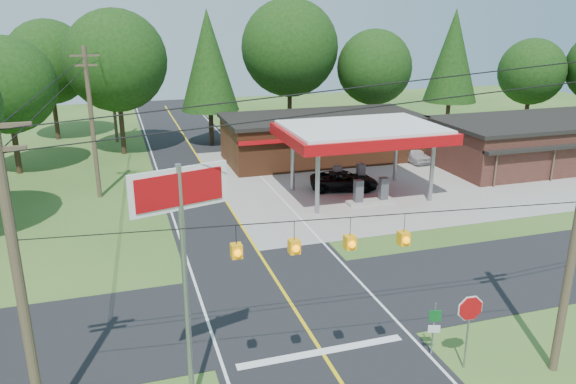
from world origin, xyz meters
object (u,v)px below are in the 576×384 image
object	(u,v)px
big_stop_sign	(182,228)
octagonal_stop_sign	(470,314)
suv_car	(344,181)
gas_canopy	(362,134)
sedan_car	(413,154)

from	to	relation	value
big_stop_sign	octagonal_stop_sign	xyz separation A→B (m)	(9.50, -1.00, -3.93)
big_stop_sign	octagonal_stop_sign	world-z (taller)	big_stop_sign
suv_car	gas_canopy	bearing A→B (deg)	-147.64
octagonal_stop_sign	gas_canopy	bearing A→B (deg)	76.69
suv_car	sedan_car	size ratio (longest dim) A/B	1.23
suv_car	octagonal_stop_sign	size ratio (longest dim) A/B	1.65
gas_canopy	big_stop_sign	distance (m)	22.89
big_stop_sign	suv_car	bearing A→B (deg)	55.32
sedan_car	suv_car	bearing A→B (deg)	-152.31
sedan_car	octagonal_stop_sign	distance (m)	28.86
big_stop_sign	octagonal_stop_sign	bearing A→B (deg)	-6.03
gas_canopy	octagonal_stop_sign	size ratio (longest dim) A/B	3.66
gas_canopy	sedan_car	bearing A→B (deg)	40.98
sedan_car	big_stop_sign	xyz separation A→B (m)	(-22.00, -24.96, 5.46)
octagonal_stop_sign	sedan_car	bearing A→B (deg)	64.29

